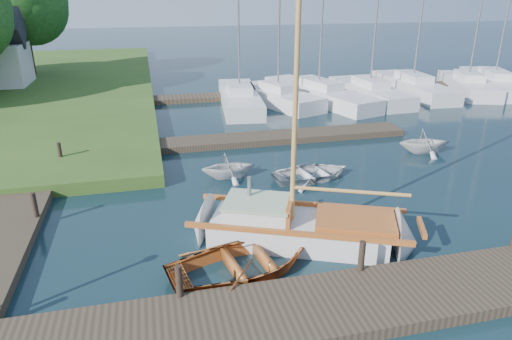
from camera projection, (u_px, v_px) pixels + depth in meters
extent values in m
plane|color=black|center=(256.00, 202.00, 15.77)|extent=(160.00, 160.00, 0.00)
cube|color=#32291D|center=(318.00, 309.00, 10.29)|extent=(18.00, 2.20, 0.30)
cube|color=#32291D|center=(18.00, 197.00, 15.78)|extent=(2.20, 18.00, 0.30)
cube|color=#32291D|center=(265.00, 138.00, 22.02)|extent=(14.00, 1.60, 0.30)
cube|color=#32291D|center=(340.00, 91.00, 32.33)|extent=(30.00, 1.60, 0.30)
cylinder|color=black|center=(179.00, 281.00, 10.34)|extent=(0.16, 0.16, 0.80)
cylinder|color=black|center=(362.00, 256.00, 11.32)|extent=(0.16, 0.16, 0.80)
cylinder|color=black|center=(35.00, 205.00, 13.99)|extent=(0.16, 0.16, 0.80)
cylinder|color=black|center=(60.00, 152.00, 18.50)|extent=(0.16, 0.16, 0.80)
cube|color=silver|center=(298.00, 233.00, 13.31)|extent=(5.38, 3.82, 0.90)
cone|color=silver|center=(406.00, 242.00, 12.82)|extent=(1.97, 2.32, 1.96)
cone|color=silver|center=(201.00, 225.00, 13.78)|extent=(1.70, 2.20, 1.96)
cube|color=brown|center=(301.00, 204.00, 13.98)|extent=(5.74, 2.58, 0.14)
cube|color=brown|center=(296.00, 234.00, 12.26)|extent=(5.74, 2.58, 0.14)
cube|color=brown|center=(422.00, 228.00, 12.58)|extent=(0.55, 1.06, 0.14)
cube|color=silver|center=(258.00, 209.00, 13.25)|extent=(2.21, 2.00, 0.44)
cube|color=#9DB890|center=(258.00, 202.00, 13.16)|extent=(2.34, 2.13, 0.08)
cube|color=brown|center=(290.00, 209.00, 13.07)|extent=(0.67, 1.33, 0.60)
cylinder|color=slate|center=(249.00, 186.00, 13.36)|extent=(0.12, 0.12, 0.60)
cube|color=brown|center=(355.00, 221.00, 12.85)|extent=(2.62, 2.25, 0.20)
cylinder|color=#A67D35|center=(296.00, 73.00, 11.62)|extent=(0.14, 0.14, 8.40)
cylinder|color=#A67D35|center=(351.00, 191.00, 12.55)|extent=(2.98, 1.36, 0.10)
imported|color=brown|center=(243.00, 259.00, 11.72)|extent=(4.37, 3.48, 0.81)
imported|color=silver|center=(228.00, 164.00, 17.64)|extent=(2.13, 1.85, 1.10)
imported|color=silver|center=(312.00, 171.00, 17.62)|extent=(3.36, 2.61, 0.64)
imported|color=silver|center=(425.00, 140.00, 20.34)|extent=(2.56, 2.30, 1.19)
cube|color=silver|center=(240.00, 98.00, 28.66)|extent=(3.14, 8.71, 0.90)
cube|color=silver|center=(239.00, 87.00, 28.40)|extent=(1.73, 3.12, 0.50)
cylinder|color=slate|center=(238.00, 14.00, 26.79)|extent=(0.12, 0.12, 9.20)
cube|color=silver|center=(278.00, 97.00, 28.92)|extent=(4.49, 7.28, 0.90)
cube|color=silver|center=(278.00, 86.00, 28.66)|extent=(2.16, 2.77, 0.50)
cylinder|color=slate|center=(280.00, 3.00, 26.83)|extent=(0.12, 0.12, 10.41)
cube|color=silver|center=(318.00, 94.00, 29.89)|extent=(4.96, 10.14, 0.90)
cube|color=silver|center=(319.00, 83.00, 29.63)|extent=(2.34, 3.73, 0.50)
cylinder|color=slate|center=(323.00, 8.00, 27.91)|extent=(0.12, 0.12, 9.80)
cube|color=silver|center=(369.00, 93.00, 30.30)|extent=(2.70, 8.01, 0.90)
cube|color=silver|center=(370.00, 82.00, 30.04)|extent=(1.57, 2.84, 0.50)
cube|color=silver|center=(412.00, 87.00, 32.10)|extent=(2.68, 9.04, 0.90)
cube|color=silver|center=(414.00, 77.00, 31.84)|extent=(1.57, 3.20, 0.50)
cylinder|color=slate|center=(423.00, 0.00, 29.98)|extent=(0.12, 0.12, 10.57)
cube|color=silver|center=(467.00, 86.00, 32.47)|extent=(4.68, 8.08, 0.90)
cube|color=silver|center=(469.00, 76.00, 32.21)|extent=(2.23, 3.04, 0.50)
cylinder|color=slate|center=(479.00, 18.00, 30.78)|extent=(0.12, 0.12, 8.22)
cube|color=silver|center=(494.00, 83.00, 33.35)|extent=(5.42, 9.85, 0.90)
cube|color=silver|center=(496.00, 73.00, 33.09)|extent=(2.49, 3.67, 0.50)
cylinder|color=slate|center=(508.00, 7.00, 31.42)|extent=(0.12, 0.12, 9.57)
cylinder|color=#332114|center=(30.00, 51.00, 35.78)|extent=(0.36, 0.36, 3.67)
sphere|color=#193C14|center=(21.00, 0.00, 34.38)|extent=(6.73, 6.73, 6.73)
sphere|color=#193C14|center=(29.00, 7.00, 34.41)|extent=(5.71, 5.71, 5.71)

